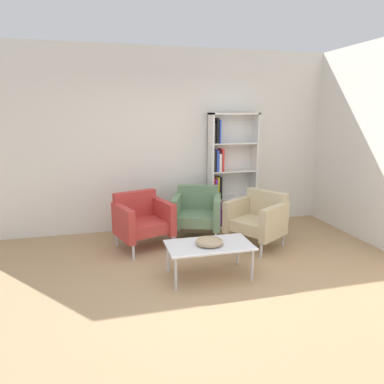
{
  "coord_description": "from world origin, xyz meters",
  "views": [
    {
      "loc": [
        -0.97,
        -3.25,
        1.91
      ],
      "look_at": [
        0.07,
        0.84,
        0.95
      ],
      "focal_mm": 32.94,
      "sensor_mm": 36.0,
      "label": 1
    }
  ],
  "objects_px": {
    "armchair_near_window": "(258,218)",
    "armchair_corner_red": "(197,211)",
    "decorative_bowl": "(209,242)",
    "armchair_spare_guest": "(142,219)",
    "coffee_table_low": "(209,247)",
    "bookshelf_tall": "(227,172)"
  },
  "relations": [
    {
      "from": "armchair_near_window",
      "to": "armchair_corner_red",
      "type": "bearing_deg",
      "value": -158.28
    },
    {
      "from": "decorative_bowl",
      "to": "armchair_corner_red",
      "type": "xyz_separation_m",
      "value": [
        0.21,
        1.34,
        -0.02
      ]
    },
    {
      "from": "armchair_near_window",
      "to": "armchair_corner_red",
      "type": "xyz_separation_m",
      "value": [
        -0.76,
        0.55,
        0.0
      ]
    },
    {
      "from": "armchair_corner_red",
      "to": "armchair_near_window",
      "type": "bearing_deg",
      "value": -16.83
    },
    {
      "from": "decorative_bowl",
      "to": "armchair_corner_red",
      "type": "relative_size",
      "value": 0.36
    },
    {
      "from": "decorative_bowl",
      "to": "armchair_spare_guest",
      "type": "distance_m",
      "value": 1.32
    },
    {
      "from": "decorative_bowl",
      "to": "coffee_table_low",
      "type": "bearing_deg",
      "value": -116.57
    },
    {
      "from": "coffee_table_low",
      "to": "armchair_corner_red",
      "type": "distance_m",
      "value": 1.36
    },
    {
      "from": "coffee_table_low",
      "to": "decorative_bowl",
      "type": "height_order",
      "value": "decorative_bowl"
    },
    {
      "from": "coffee_table_low",
      "to": "armchair_corner_red",
      "type": "height_order",
      "value": "armchair_corner_red"
    },
    {
      "from": "bookshelf_tall",
      "to": "armchair_corner_red",
      "type": "bearing_deg",
      "value": -145.24
    },
    {
      "from": "coffee_table_low",
      "to": "armchair_near_window",
      "type": "distance_m",
      "value": 1.26
    },
    {
      "from": "bookshelf_tall",
      "to": "decorative_bowl",
      "type": "distance_m",
      "value": 2.05
    },
    {
      "from": "bookshelf_tall",
      "to": "armchair_spare_guest",
      "type": "distance_m",
      "value": 1.72
    },
    {
      "from": "armchair_spare_guest",
      "to": "decorative_bowl",
      "type": "bearing_deg",
      "value": -78.86
    },
    {
      "from": "bookshelf_tall",
      "to": "armchair_spare_guest",
      "type": "relative_size",
      "value": 2.16
    },
    {
      "from": "armchair_near_window",
      "to": "bookshelf_tall",
      "type": "bearing_deg",
      "value": 154.48
    },
    {
      "from": "bookshelf_tall",
      "to": "armchair_spare_guest",
      "type": "xyz_separation_m",
      "value": [
        -1.52,
        -0.64,
        -0.51
      ]
    },
    {
      "from": "bookshelf_tall",
      "to": "armchair_near_window",
      "type": "relative_size",
      "value": 2.02
    },
    {
      "from": "armchair_corner_red",
      "to": "coffee_table_low",
      "type": "bearing_deg",
      "value": -79.87
    },
    {
      "from": "bookshelf_tall",
      "to": "armchair_spare_guest",
      "type": "height_order",
      "value": "bookshelf_tall"
    },
    {
      "from": "bookshelf_tall",
      "to": "armchair_corner_red",
      "type": "relative_size",
      "value": 2.15
    }
  ]
}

